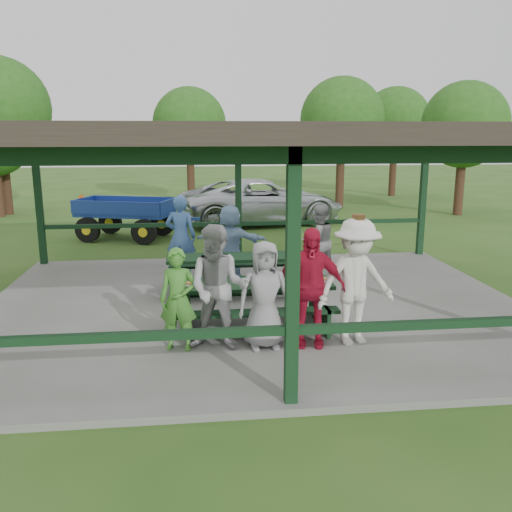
{
  "coord_description": "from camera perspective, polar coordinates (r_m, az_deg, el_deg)",
  "views": [
    {
      "loc": [
        -1.07,
        -9.64,
        3.23
      ],
      "look_at": [
        -0.02,
        -0.3,
        1.09
      ],
      "focal_mm": 38.0,
      "sensor_mm": 36.0,
      "label": 1
    }
  ],
  "objects": [
    {
      "name": "contestant_green",
      "position": [
        7.98,
        -8.19,
        -4.56
      ],
      "size": [
        0.61,
        0.46,
        1.52
      ],
      "primitive_type": "imported",
      "rotation": [
        0.0,
        0.0,
        -0.19
      ],
      "color": "#40872C",
      "rests_on": "concrete_slab"
    },
    {
      "name": "contestant_grey_left",
      "position": [
        7.88,
        -3.99,
        -3.39
      ],
      "size": [
        1.04,
        0.89,
        1.86
      ],
      "primitive_type": "imported",
      "rotation": [
        0.0,
        0.0,
        -0.23
      ],
      "color": "#9B9B9E",
      "rests_on": "concrete_slab"
    },
    {
      "name": "pavilion_structure",
      "position": [
        9.7,
        -0.09,
        12.47
      ],
      "size": [
        10.6,
        8.6,
        3.24
      ],
      "color": "black",
      "rests_on": "concrete_slab"
    },
    {
      "name": "ground",
      "position": [
        10.22,
        -0.08,
        -5.59
      ],
      "size": [
        90.0,
        90.0,
        0.0
      ],
      "primitive_type": "plane",
      "color": "#295219",
      "rests_on": "ground"
    },
    {
      "name": "contestant_grey_mid",
      "position": [
        7.97,
        0.9,
        -4.13
      ],
      "size": [
        0.82,
        0.56,
        1.61
      ],
      "primitive_type": "imported",
      "rotation": [
        0.0,
        0.0,
        0.06
      ],
      "color": "gray",
      "rests_on": "concrete_slab"
    },
    {
      "name": "table_setting",
      "position": [
        8.83,
        0.41,
        -2.58
      ],
      "size": [
        2.54,
        0.45,
        0.1
      ],
      "color": "white",
      "rests_on": "picnic_table_near"
    },
    {
      "name": "tree_right",
      "position": [
        23.17,
        21.1,
        12.73
      ],
      "size": [
        3.34,
        3.34,
        5.22
      ],
      "color": "black",
      "rests_on": "ground"
    },
    {
      "name": "picnic_table_far",
      "position": [
        10.8,
        -1.75,
        -1.36
      ],
      "size": [
        2.85,
        1.39,
        0.75
      ],
      "color": "black",
      "rests_on": "concrete_slab"
    },
    {
      "name": "tree_mid",
      "position": [
        24.08,
        9.04,
        13.98
      ],
      "size": [
        3.57,
        3.57,
        5.59
      ],
      "color": "black",
      "rests_on": "ground"
    },
    {
      "name": "spectator_grey",
      "position": [
        11.93,
        6.58,
        1.55
      ],
      "size": [
        0.95,
        0.85,
        1.62
      ],
      "primitive_type": "imported",
      "rotation": [
        0.0,
        0.0,
        3.49
      ],
      "color": "#9D9D9F",
      "rests_on": "concrete_slab"
    },
    {
      "name": "contestant_white_fedora",
      "position": [
        8.21,
        10.46,
        -2.68
      ],
      "size": [
        1.36,
        0.94,
        1.98
      ],
      "rotation": [
        0.0,
        0.0,
        0.2
      ],
      "color": "silver",
      "rests_on": "concrete_slab"
    },
    {
      "name": "contestant_red",
      "position": [
        8.06,
        5.66,
        -3.3
      ],
      "size": [
        1.11,
        0.58,
        1.8
      ],
      "primitive_type": "imported",
      "rotation": [
        0.0,
        0.0,
        -0.14
      ],
      "color": "#B51431",
      "rests_on": "concrete_slab"
    },
    {
      "name": "tree_left",
      "position": [
        26.15,
        -7.02,
        13.57
      ],
      "size": [
        3.42,
        3.42,
        5.34
      ],
      "color": "black",
      "rests_on": "ground"
    },
    {
      "name": "picnic_table_near",
      "position": [
        8.89,
        -0.15,
        -4.54
      ],
      "size": [
        2.53,
        1.39,
        0.75
      ],
      "color": "black",
      "rests_on": "concrete_slab"
    },
    {
      "name": "tree_far_right",
      "position": [
        29.48,
        14.47,
        13.46
      ],
      "size": [
        3.56,
        3.56,
        5.56
      ],
      "color": "black",
      "rests_on": "ground"
    },
    {
      "name": "spectator_lblue",
      "position": [
        11.67,
        -2.72,
        1.43
      ],
      "size": [
        1.6,
        0.81,
        1.65
      ],
      "primitive_type": "imported",
      "rotation": [
        0.0,
        0.0,
        2.92
      ],
      "color": "#86A8CF",
      "rests_on": "concrete_slab"
    },
    {
      "name": "farm_trailer",
      "position": [
        17.29,
        -13.53,
        3.96
      ],
      "size": [
        3.88,
        2.38,
        1.35
      ],
      "rotation": [
        0.0,
        0.0,
        -0.31
      ],
      "color": "navy",
      "rests_on": "ground"
    },
    {
      "name": "pickup_truck",
      "position": [
        19.63,
        0.66,
        5.75
      ],
      "size": [
        6.23,
        3.71,
        1.62
      ],
      "primitive_type": "imported",
      "rotation": [
        0.0,
        0.0,
        1.75
      ],
      "color": "silver",
      "rests_on": "ground"
    },
    {
      "name": "spectator_blue",
      "position": [
        11.98,
        -7.92,
        2.04
      ],
      "size": [
        0.74,
        0.55,
        1.82
      ],
      "primitive_type": "imported",
      "rotation": [
        0.0,
        0.0,
        2.95
      ],
      "color": "#3E65A1",
      "rests_on": "concrete_slab"
    },
    {
      "name": "concrete_slab",
      "position": [
        10.2,
        -0.08,
        -5.32
      ],
      "size": [
        10.0,
        8.0,
        0.1
      ],
      "primitive_type": "cube",
      "color": "slate",
      "rests_on": "ground"
    }
  ]
}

